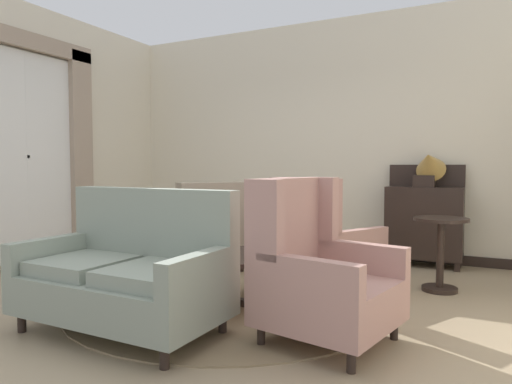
# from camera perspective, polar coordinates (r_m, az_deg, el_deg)

# --- Properties ---
(ground) EXTENTS (8.36, 8.36, 0.00)m
(ground) POSITION_cam_1_polar(r_m,az_deg,el_deg) (4.03, -5.35, -14.11)
(ground) COLOR #9E896B
(wall_back) EXTENTS (6.13, 0.08, 3.17)m
(wall_back) POSITION_cam_1_polar(r_m,az_deg,el_deg) (6.45, 8.21, 6.59)
(wall_back) COLOR beige
(wall_back) RESTS_ON ground
(wall_left) EXTENTS (0.08, 3.98, 3.17)m
(wall_left) POSITION_cam_1_polar(r_m,az_deg,el_deg) (6.51, -24.15, 6.31)
(wall_left) COLOR beige
(wall_left) RESTS_ON ground
(baseboard_back) EXTENTS (5.97, 0.03, 0.12)m
(baseboard_back) POSITION_cam_1_polar(r_m,az_deg,el_deg) (6.49, 7.95, -6.95)
(baseboard_back) COLOR black
(baseboard_back) RESTS_ON ground
(area_rug) EXTENTS (2.87, 2.87, 0.01)m
(area_rug) POSITION_cam_1_polar(r_m,az_deg,el_deg) (4.28, -3.16, -13.00)
(area_rug) COLOR #847051
(area_rug) RESTS_ON ground
(window_with_curtains) EXTENTS (0.12, 1.88, 2.78)m
(window_with_curtains) POSITION_cam_1_polar(r_m,az_deg,el_deg) (6.20, -26.28, 5.41)
(window_with_curtains) COLOR silver
(coffee_table) EXTENTS (0.86, 0.86, 0.44)m
(coffee_table) POSITION_cam_1_polar(r_m,az_deg,el_deg) (4.04, -3.35, -8.81)
(coffee_table) COLOR black
(coffee_table) RESTS_ON ground
(porcelain_vase) EXTENTS (0.15, 0.15, 0.36)m
(porcelain_vase) POSITION_cam_1_polar(r_m,az_deg,el_deg) (4.00, -3.33, -5.52)
(porcelain_vase) COLOR #4C7A66
(porcelain_vase) RESTS_ON coffee_table
(settee) EXTENTS (1.52, 0.84, 1.03)m
(settee) POSITION_cam_1_polar(r_m,az_deg,el_deg) (3.53, -15.58, -9.70)
(settee) COLOR gray
(settee) RESTS_ON ground
(armchair_far_left) EXTENTS (1.06, 1.14, 1.09)m
(armchair_far_left) POSITION_cam_1_polar(r_m,az_deg,el_deg) (4.53, 8.02, -6.40)
(armchair_far_left) COLOR tan
(armchair_far_left) RESTS_ON ground
(armchair_back_corner) EXTENTS (1.18, 1.17, 1.02)m
(armchair_back_corner) POSITION_cam_1_polar(r_m,az_deg,el_deg) (5.35, -6.06, -5.11)
(armchair_back_corner) COLOR gray
(armchair_back_corner) RESTS_ON ground
(armchair_near_window) EXTENTS (0.96, 0.96, 1.11)m
(armchair_near_window) POSITION_cam_1_polar(r_m,az_deg,el_deg) (3.25, 7.59, -9.94)
(armchair_near_window) COLOR tan
(armchair_near_window) RESTS_ON ground
(side_table) EXTENTS (0.51, 0.51, 0.71)m
(side_table) POSITION_cam_1_polar(r_m,az_deg,el_deg) (4.78, 21.81, -6.32)
(side_table) COLOR black
(side_table) RESTS_ON ground
(sideboard) EXTENTS (0.87, 0.35, 1.22)m
(sideboard) POSITION_cam_1_polar(r_m,az_deg,el_deg) (5.88, 20.03, -3.39)
(sideboard) COLOR black
(sideboard) RESTS_ON ground
(gramophone) EXTENTS (0.36, 0.46, 0.52)m
(gramophone) POSITION_cam_1_polar(r_m,az_deg,el_deg) (5.75, 20.53, 3.05)
(gramophone) COLOR black
(gramophone) RESTS_ON sideboard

